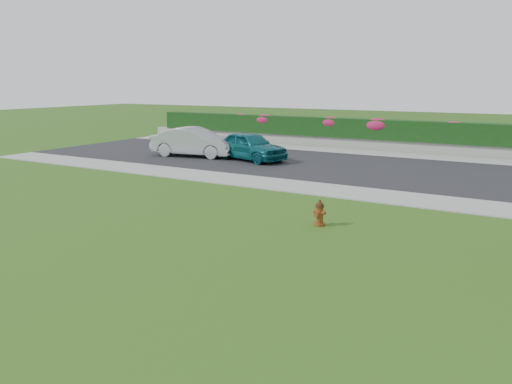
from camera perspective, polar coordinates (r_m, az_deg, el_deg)
The scene contains 14 objects.
ground at distance 10.00m, azimuth -9.25°, elevation -9.62°, with size 120.00×120.00×0.00m, color black.
street_far at distance 24.08m, azimuth 2.57°, elevation 3.56°, with size 26.00×8.00×0.04m, color black.
sidewalk_far at distance 20.41m, azimuth -6.44°, elevation 1.88°, with size 24.00×2.00×0.04m, color gray.
sidewalk_beyond at distance 27.29m, azimuth 14.99°, elevation 4.19°, with size 34.00×2.00×0.04m, color gray.
retaining_wall at distance 28.70m, azimuth 15.81°, elevation 5.10°, with size 34.00×0.40×0.60m, color gray.
hedge at distance 28.70m, azimuth 15.96°, elevation 6.80°, with size 32.00×0.90×1.10m, color black.
fire_hydrant at distance 13.32m, azimuth 7.25°, elevation -2.44°, with size 0.36×0.34×0.70m.
sedan_teal at distance 24.18m, azimuth -0.70°, elevation 5.29°, with size 1.61×4.01×1.37m, color #0C545B.
sedan_silver at distance 25.60m, azimuth -7.04°, elevation 5.69°, with size 1.54×4.42×1.46m, color #A8ACB0.
flower_clump_a at distance 32.55m, azimuth -1.75°, elevation 8.48°, with size 1.05×0.67×0.52m, color #BE2058.
flower_clump_b at distance 31.67m, azimuth 0.99°, elevation 8.27°, with size 1.34×0.86×0.67m, color #BE2058.
flower_clump_c at distance 29.79m, azimuth 8.53°, elevation 7.88°, with size 1.33×0.85×0.66m, color #BE2058.
flower_clump_d at distance 28.89m, azimuth 13.71°, elevation 7.45°, with size 1.52×0.98×0.76m, color #BE2058.
flower_clump_e at distance 28.02m, azimuth 21.62°, elevation 6.97°, with size 1.08×0.69×0.54m, color #BE2058.
Camera 1 is at (5.94, -7.13, 3.73)m, focal length 35.00 mm.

